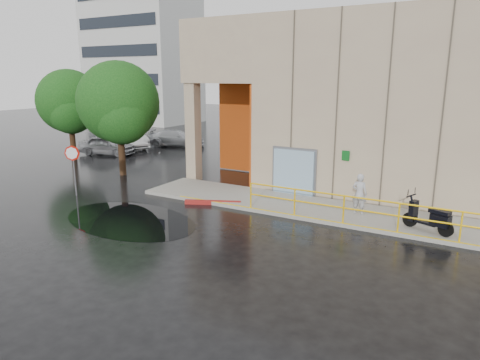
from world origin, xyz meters
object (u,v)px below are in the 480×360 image
(car_a, at_px, (107,145))
(tree_far, at_px, (70,104))
(scooter, at_px, (429,209))
(person, at_px, (359,194))
(car_b, at_px, (128,137))
(car_c, at_px, (176,138))
(stop_sign, at_px, (73,159))
(red_curb, at_px, (213,203))
(tree_near, at_px, (119,106))

(car_a, bearing_deg, tree_far, 159.35)
(scooter, xyz_separation_m, tree_far, (-21.61, 3.35, 2.69))
(person, bearing_deg, car_b, -18.08)
(person, height_order, car_c, person)
(stop_sign, distance_m, tree_far, 9.24)
(car_b, bearing_deg, tree_far, -147.67)
(red_curb, xyz_separation_m, car_c, (-11.05, 11.78, 0.55))
(person, distance_m, tree_near, 13.46)
(stop_sign, relative_size, tree_near, 0.38)
(scooter, relative_size, tree_near, 0.30)
(scooter, relative_size, car_a, 0.47)
(stop_sign, height_order, car_b, stop_sign)
(scooter, relative_size, car_b, 0.37)
(person, bearing_deg, tree_far, -3.55)
(car_a, relative_size, tree_near, 0.64)
(car_c, bearing_deg, tree_near, -177.29)
(car_a, bearing_deg, stop_sign, -155.42)
(red_curb, xyz_separation_m, tree_far, (-13.21, 3.88, 3.54))
(tree_near, bearing_deg, car_b, 132.26)
(car_c, bearing_deg, stop_sign, -179.40)
(car_c, bearing_deg, red_curb, -155.59)
(person, bearing_deg, car_a, -11.16)
(stop_sign, bearing_deg, car_b, 118.82)
(car_b, bearing_deg, car_a, -137.51)
(car_c, height_order, tree_far, tree_far)
(scooter, xyz_separation_m, car_c, (-19.45, 11.26, -0.30))
(person, relative_size, tree_near, 0.26)
(car_b, distance_m, car_c, 3.65)
(red_curb, bearing_deg, stop_sign, -163.21)
(car_b, distance_m, tree_near, 9.98)
(car_b, bearing_deg, red_curb, -96.89)
(scooter, relative_size, car_c, 0.41)
(car_c, distance_m, tree_far, 8.73)
(person, height_order, scooter, person)
(car_a, bearing_deg, car_c, -33.35)
(person, height_order, red_curb, person)
(scooter, xyz_separation_m, car_a, (-21.31, 5.91, -0.28))
(person, distance_m, car_b, 21.07)
(stop_sign, bearing_deg, tree_far, 135.49)
(person, relative_size, tree_far, 0.27)
(red_curb, height_order, car_b, car_b)
(tree_near, bearing_deg, tree_far, 164.44)
(person, xyz_separation_m, car_b, (-19.53, 7.92, -0.14))
(tree_far, bearing_deg, car_b, 95.12)
(car_c, height_order, tree_near, tree_near)
(scooter, bearing_deg, car_b, -179.58)
(scooter, xyz_separation_m, tree_near, (-15.69, 1.70, 2.87))
(car_a, distance_m, car_c, 5.67)
(tree_near, bearing_deg, car_c, 111.47)
(red_curb, height_order, car_a, car_a)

